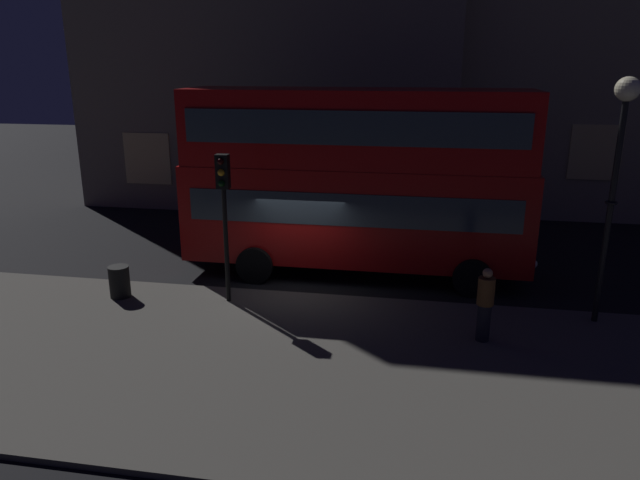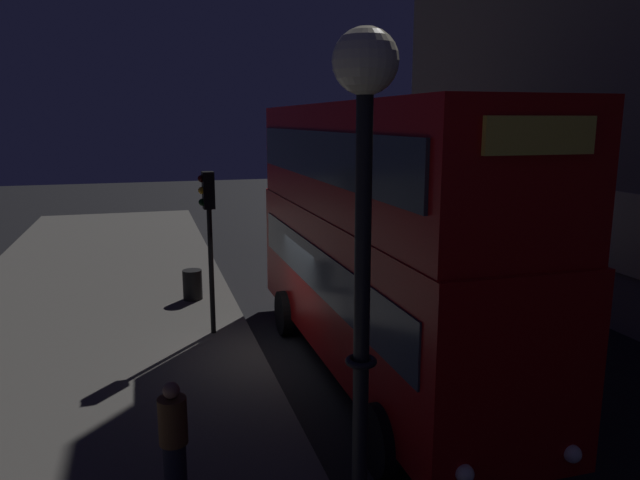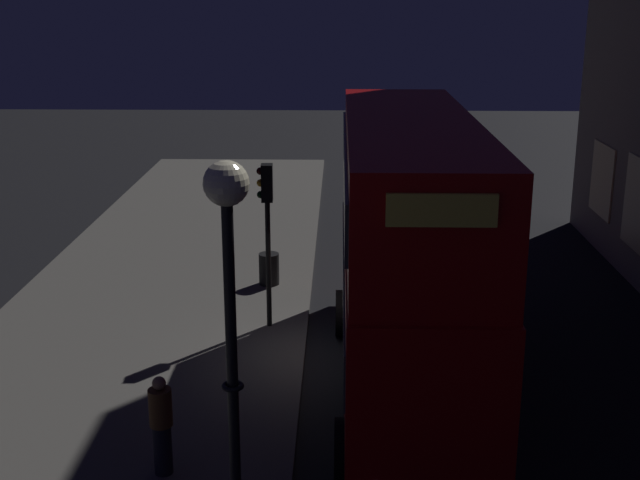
{
  "view_description": "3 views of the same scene",
  "coord_description": "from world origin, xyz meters",
  "px_view_note": "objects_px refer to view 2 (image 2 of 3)",
  "views": [
    {
      "loc": [
        3.35,
        -15.35,
        6.16
      ],
      "look_at": [
        0.62,
        -0.07,
        1.49
      ],
      "focal_mm": 33.38,
      "sensor_mm": 36.0,
      "label": 1
    },
    {
      "loc": [
        12.18,
        -2.85,
        5.13
      ],
      "look_at": [
        -1.19,
        1.08,
        2.32
      ],
      "focal_mm": 33.5,
      "sensor_mm": 36.0,
      "label": 2
    },
    {
      "loc": [
        16.93,
        0.17,
        7.68
      ],
      "look_at": [
        -0.99,
        -0.26,
        2.4
      ],
      "focal_mm": 47.45,
      "sensor_mm": 36.0,
      "label": 3
    }
  ],
  "objects_px": {
    "traffic_light_near_kerb": "(209,219)",
    "pedestrian": "(174,442)",
    "double_decker_bus": "(376,227)",
    "street_lamp": "(363,207)",
    "litter_bin": "(193,285)"
  },
  "relations": [
    {
      "from": "double_decker_bus",
      "to": "pedestrian",
      "type": "xyz_separation_m",
      "value": [
        3.42,
        -4.15,
        -2.06
      ]
    },
    {
      "from": "traffic_light_near_kerb",
      "to": "pedestrian",
      "type": "height_order",
      "value": "traffic_light_near_kerb"
    },
    {
      "from": "litter_bin",
      "to": "traffic_light_near_kerb",
      "type": "bearing_deg",
      "value": 4.46
    },
    {
      "from": "double_decker_bus",
      "to": "pedestrian",
      "type": "height_order",
      "value": "double_decker_bus"
    },
    {
      "from": "street_lamp",
      "to": "litter_bin",
      "type": "bearing_deg",
      "value": -177.19
    },
    {
      "from": "traffic_light_near_kerb",
      "to": "street_lamp",
      "type": "bearing_deg",
      "value": 0.14
    },
    {
      "from": "street_lamp",
      "to": "litter_bin",
      "type": "height_order",
      "value": "street_lamp"
    },
    {
      "from": "traffic_light_near_kerb",
      "to": "street_lamp",
      "type": "relative_size",
      "value": 0.67
    },
    {
      "from": "pedestrian",
      "to": "litter_bin",
      "type": "xyz_separation_m",
      "value": [
        -9.32,
        0.96,
        -0.45
      ]
    },
    {
      "from": "litter_bin",
      "to": "double_decker_bus",
      "type": "bearing_deg",
      "value": 28.43
    },
    {
      "from": "litter_bin",
      "to": "street_lamp",
      "type": "bearing_deg",
      "value": 2.81
    },
    {
      "from": "double_decker_bus",
      "to": "pedestrian",
      "type": "distance_m",
      "value": 5.76
    },
    {
      "from": "double_decker_bus",
      "to": "litter_bin",
      "type": "relative_size",
      "value": 11.84
    },
    {
      "from": "double_decker_bus",
      "to": "street_lamp",
      "type": "height_order",
      "value": "street_lamp"
    },
    {
      "from": "traffic_light_near_kerb",
      "to": "pedestrian",
      "type": "distance_m",
      "value": 6.76
    }
  ]
}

